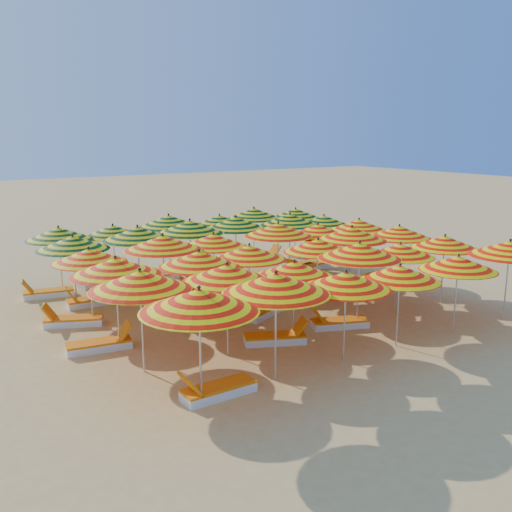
% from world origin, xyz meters
% --- Properties ---
extents(ground, '(120.00, 120.00, 0.00)m').
position_xyz_m(ground, '(0.00, 0.00, 0.00)').
color(ground, tan).
rests_on(ground, ground).
extents(umbrella_0, '(3.32, 3.32, 2.68)m').
position_xyz_m(umbrella_0, '(-5.25, -5.43, 2.36)').
color(umbrella_0, silver).
rests_on(umbrella_0, ground).
extents(umbrella_1, '(3.34, 3.34, 2.68)m').
position_xyz_m(umbrella_1, '(-3.15, -5.18, 2.36)').
color(umbrella_1, silver).
rests_on(umbrella_1, ground).
extents(umbrella_2, '(2.73, 2.73, 2.42)m').
position_xyz_m(umbrella_2, '(-1.04, -5.21, 2.13)').
color(umbrella_2, silver).
rests_on(umbrella_2, ground).
extents(umbrella_3, '(2.71, 2.71, 2.34)m').
position_xyz_m(umbrella_3, '(0.89, -5.20, 2.06)').
color(umbrella_3, silver).
rests_on(umbrella_3, ground).
extents(umbrella_4, '(2.82, 2.82, 2.35)m').
position_xyz_m(umbrella_4, '(3.15, -5.31, 2.07)').
color(umbrella_4, silver).
rests_on(umbrella_4, ground).
extents(umbrella_5, '(2.54, 2.54, 2.58)m').
position_xyz_m(umbrella_5, '(5.43, -5.41, 2.27)').
color(umbrella_5, silver).
rests_on(umbrella_5, ground).
extents(umbrella_6, '(2.73, 2.73, 2.62)m').
position_xyz_m(umbrella_6, '(-5.59, -3.04, 2.31)').
color(umbrella_6, silver).
rests_on(umbrella_6, ground).
extents(umbrella_7, '(3.16, 3.16, 2.52)m').
position_xyz_m(umbrella_7, '(-3.31, -3.22, 2.22)').
color(umbrella_7, silver).
rests_on(umbrella_7, ground).
extents(umbrella_8, '(2.28, 2.28, 2.35)m').
position_xyz_m(umbrella_8, '(-1.24, -3.33, 2.07)').
color(umbrella_8, silver).
rests_on(umbrella_8, ground).
extents(umbrella_9, '(2.93, 2.93, 2.64)m').
position_xyz_m(umbrella_9, '(1.16, -3.34, 2.32)').
color(umbrella_9, silver).
rests_on(umbrella_9, ground).
extents(umbrella_10, '(2.25, 2.25, 2.34)m').
position_xyz_m(umbrella_10, '(3.20, -3.06, 2.06)').
color(umbrella_10, silver).
rests_on(umbrella_10, ground).
extents(umbrella_11, '(2.53, 2.53, 2.42)m').
position_xyz_m(umbrella_11, '(5.19, -3.18, 2.13)').
color(umbrella_11, silver).
rests_on(umbrella_11, ground).
extents(umbrella_12, '(2.75, 2.75, 2.57)m').
position_xyz_m(umbrella_12, '(-5.52, -1.13, 2.26)').
color(umbrella_12, silver).
rests_on(umbrella_12, ground).
extents(umbrella_13, '(2.70, 2.70, 2.49)m').
position_xyz_m(umbrella_13, '(-3.07, -1.22, 2.19)').
color(umbrella_13, silver).
rests_on(umbrella_13, ground).
extents(umbrella_14, '(2.60, 2.60, 2.44)m').
position_xyz_m(umbrella_14, '(-1.25, -1.04, 2.15)').
color(umbrella_14, silver).
rests_on(umbrella_14, ground).
extents(umbrella_15, '(2.82, 2.82, 2.40)m').
position_xyz_m(umbrella_15, '(1.28, -1.25, 2.12)').
color(umbrella_15, silver).
rests_on(umbrella_15, ground).
extents(umbrella_16, '(2.60, 2.60, 2.62)m').
position_xyz_m(umbrella_16, '(3.01, -0.98, 2.30)').
color(umbrella_16, silver).
rests_on(umbrella_16, ground).
extents(umbrella_17, '(2.98, 2.98, 2.47)m').
position_xyz_m(umbrella_17, '(5.25, -1.08, 2.17)').
color(umbrella_17, silver).
rests_on(umbrella_17, ground).
extents(umbrella_18, '(2.84, 2.84, 2.41)m').
position_xyz_m(umbrella_18, '(-5.50, 1.24, 2.12)').
color(umbrella_18, silver).
rests_on(umbrella_18, ground).
extents(umbrella_19, '(3.13, 3.13, 2.64)m').
position_xyz_m(umbrella_19, '(-3.22, 0.97, 2.33)').
color(umbrella_19, silver).
rests_on(umbrella_19, ground).
extents(umbrella_20, '(2.80, 2.80, 2.46)m').
position_xyz_m(umbrella_20, '(-1.28, 1.18, 2.17)').
color(umbrella_20, silver).
rests_on(umbrella_20, ground).
extents(umbrella_21, '(2.81, 2.81, 2.64)m').
position_xyz_m(umbrella_21, '(1.28, 1.01, 2.33)').
color(umbrella_21, silver).
rests_on(umbrella_21, ground).
extents(umbrella_22, '(2.36, 2.36, 2.45)m').
position_xyz_m(umbrella_22, '(3.05, 0.92, 2.16)').
color(umbrella_22, silver).
rests_on(umbrella_22, ground).
extents(umbrella_23, '(2.89, 2.89, 2.45)m').
position_xyz_m(umbrella_23, '(5.22, 1.03, 2.15)').
color(umbrella_23, silver).
rests_on(umbrella_23, ground).
extents(umbrella_24, '(2.96, 2.96, 2.52)m').
position_xyz_m(umbrella_24, '(-5.48, 3.07, 2.22)').
color(umbrella_24, silver).
rests_on(umbrella_24, ground).
extents(umbrella_25, '(2.50, 2.50, 2.63)m').
position_xyz_m(umbrella_25, '(-3.24, 3.07, 2.31)').
color(umbrella_25, silver).
rests_on(umbrella_25, ground).
extents(umbrella_26, '(2.62, 2.62, 2.68)m').
position_xyz_m(umbrella_26, '(-1.21, 3.08, 2.36)').
color(umbrella_26, silver).
rests_on(umbrella_26, ground).
extents(umbrella_27, '(3.19, 3.19, 2.62)m').
position_xyz_m(umbrella_27, '(0.89, 3.31, 2.30)').
color(umbrella_27, silver).
rests_on(umbrella_27, ground).
extents(umbrella_28, '(3.07, 3.07, 2.56)m').
position_xyz_m(umbrella_28, '(3.38, 3.15, 2.26)').
color(umbrella_28, silver).
rests_on(umbrella_28, ground).
extents(umbrella_29, '(2.27, 2.27, 2.35)m').
position_xyz_m(umbrella_29, '(5.21, 3.18, 2.07)').
color(umbrella_29, silver).
rests_on(umbrella_29, ground).
extents(umbrella_30, '(2.85, 2.85, 2.50)m').
position_xyz_m(umbrella_30, '(-5.38, 5.20, 2.20)').
color(umbrella_30, silver).
rests_on(umbrella_30, ground).
extents(umbrella_31, '(2.95, 2.95, 2.37)m').
position_xyz_m(umbrella_31, '(-3.31, 5.42, 2.08)').
color(umbrella_31, silver).
rests_on(umbrella_31, ground).
extents(umbrella_32, '(2.97, 2.97, 2.62)m').
position_xyz_m(umbrella_32, '(-1.11, 5.16, 2.30)').
color(umbrella_32, silver).
rests_on(umbrella_32, ground).
extents(umbrella_33, '(2.63, 2.63, 2.43)m').
position_xyz_m(umbrella_33, '(1.21, 5.18, 2.13)').
color(umbrella_33, silver).
rests_on(umbrella_33, ground).
extents(umbrella_34, '(3.14, 3.14, 2.58)m').
position_xyz_m(umbrella_34, '(3.07, 5.39, 2.27)').
color(umbrella_34, silver).
rests_on(umbrella_34, ground).
extents(umbrella_35, '(2.58, 2.58, 2.36)m').
position_xyz_m(umbrella_35, '(5.47, 5.53, 2.08)').
color(umbrella_35, silver).
rests_on(umbrella_35, ground).
extents(lounger_0, '(1.74, 0.61, 0.69)m').
position_xyz_m(lounger_0, '(-4.75, -5.20, 0.15)').
color(lounger_0, white).
rests_on(lounger_0, ground).
extents(lounger_1, '(1.82, 1.24, 0.69)m').
position_xyz_m(lounger_1, '(-1.74, -3.23, 0.15)').
color(lounger_1, white).
rests_on(lounger_1, ground).
extents(lounger_2, '(1.82, 1.17, 0.69)m').
position_xyz_m(lounger_2, '(0.56, -3.17, 0.15)').
color(lounger_2, white).
rests_on(lounger_2, ground).
extents(lounger_3, '(1.80, 0.83, 0.69)m').
position_xyz_m(lounger_3, '(-6.02, -1.06, 0.15)').
color(lounger_3, white).
rests_on(lounger_3, ground).
extents(lounger_4, '(1.82, 1.22, 0.69)m').
position_xyz_m(lounger_4, '(-0.74, -1.02, 0.15)').
color(lounger_4, white).
rests_on(lounger_4, ground).
extents(lounger_5, '(1.83, 1.07, 0.69)m').
position_xyz_m(lounger_5, '(3.52, -1.06, 0.15)').
color(lounger_5, white).
rests_on(lounger_5, ground).
extents(lounger_6, '(1.82, 1.23, 0.69)m').
position_xyz_m(lounger_6, '(-6.10, 1.39, 0.15)').
color(lounger_6, white).
rests_on(lounger_6, ground).
extents(lounger_7, '(1.75, 0.64, 0.69)m').
position_xyz_m(lounger_7, '(-4.97, 3.12, 0.15)').
color(lounger_7, white).
rests_on(lounger_7, ground).
extents(lounger_8, '(1.77, 0.69, 0.69)m').
position_xyz_m(lounger_8, '(-2.74, 3.25, 0.15)').
color(lounger_8, white).
rests_on(lounger_8, ground).
extents(lounger_9, '(1.82, 1.19, 0.69)m').
position_xyz_m(lounger_9, '(-0.71, 2.94, 0.15)').
color(lounger_9, white).
rests_on(lounger_9, ground).
extents(lounger_10, '(1.82, 0.95, 0.69)m').
position_xyz_m(lounger_10, '(0.39, 3.32, 0.15)').
color(lounger_10, white).
rests_on(lounger_10, ground).
extents(lounger_11, '(1.83, 1.04, 0.69)m').
position_xyz_m(lounger_11, '(3.89, 2.89, 0.15)').
color(lounger_11, white).
rests_on(lounger_11, ground).
extents(lounger_12, '(1.83, 1.09, 0.69)m').
position_xyz_m(lounger_12, '(4.71, 3.35, 0.15)').
color(lounger_12, white).
rests_on(lounger_12, ground).
extents(lounger_13, '(1.81, 0.91, 0.69)m').
position_xyz_m(lounger_13, '(-5.98, 4.97, 0.15)').
color(lounger_13, white).
rests_on(lounger_13, ground).
extents(lounger_14, '(1.82, 0.99, 0.69)m').
position_xyz_m(lounger_14, '(-3.82, 5.48, 0.15)').
color(lounger_14, white).
rests_on(lounger_14, ground).
extents(lounger_15, '(1.74, 0.62, 0.69)m').
position_xyz_m(lounger_15, '(-1.71, 5.02, 0.15)').
color(lounger_15, white).
rests_on(lounger_15, ground).
extents(lounger_16, '(1.77, 0.70, 0.69)m').
position_xyz_m(lounger_16, '(3.67, 5.50, 0.15)').
color(lounger_16, white).
rests_on(lounger_16, ground).
extents(lounger_17, '(1.82, 1.17, 0.69)m').
position_xyz_m(lounger_17, '(6.06, 5.70, 0.15)').
color(lounger_17, white).
rests_on(lounger_17, ground).
extents(beachgoer_a, '(0.65, 0.52, 1.56)m').
position_xyz_m(beachgoer_a, '(-3.33, -0.60, 0.78)').
color(beachgoer_a, tan).
rests_on(beachgoer_a, ground).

